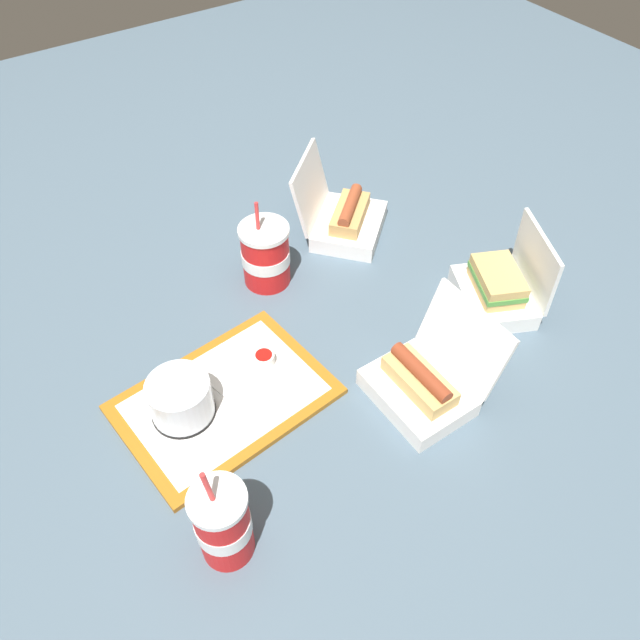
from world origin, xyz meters
name	(u,v)px	position (x,y,z in m)	size (l,w,h in m)	color
ground_plane	(333,327)	(0.00, 0.00, 0.00)	(3.20, 3.20, 0.00)	#4C6070
food_tray	(225,399)	(0.27, 0.04, 0.01)	(0.39, 0.30, 0.01)	#A56619
cake_container	(181,400)	(0.34, 0.03, 0.05)	(0.11, 0.11, 0.08)	black
ketchup_cup	(264,358)	(0.17, 0.01, 0.03)	(0.04, 0.04, 0.02)	white
napkin_stack	(230,369)	(0.23, -0.01, 0.02)	(0.10, 0.10, 0.00)	white
plastic_fork	(249,421)	(0.26, 0.11, 0.02)	(0.11, 0.01, 0.01)	white
clamshell_hotdog_back	(345,218)	(-0.19, -0.23, 0.04)	(0.26, 0.26, 0.18)	white
clamshell_sandwich_corner	(499,288)	(-0.32, 0.13, 0.04)	(0.20, 0.22, 0.18)	white
clamshell_hotdog_left	(424,383)	(-0.04, 0.23, 0.04)	(0.19, 0.18, 0.17)	white
soda_cup_right	(223,524)	(0.39, 0.28, 0.08)	(0.09, 0.09, 0.22)	red
soda_cup_center	(266,255)	(0.04, -0.20, 0.07)	(0.11, 0.11, 0.20)	red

